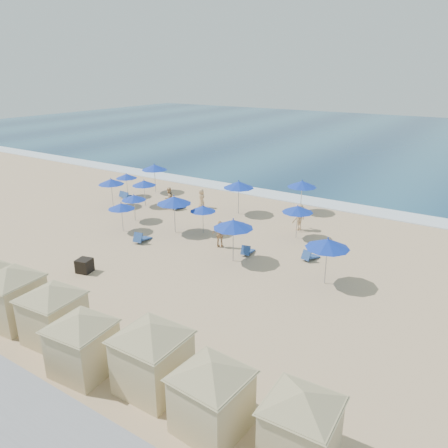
% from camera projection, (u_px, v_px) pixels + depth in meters
% --- Properties ---
extents(ground, '(160.00, 160.00, 0.00)m').
position_uv_depth(ground, '(161.00, 254.00, 26.81)').
color(ground, tan).
rests_on(ground, ground).
extents(ocean, '(160.00, 80.00, 0.06)m').
position_uv_depth(ocean, '(388.00, 139.00, 70.07)').
color(ocean, navy).
rests_on(ocean, ground).
extents(surf_line, '(160.00, 2.50, 0.08)m').
position_uv_depth(surf_line, '(276.00, 195.00, 38.99)').
color(surf_line, white).
rests_on(surf_line, ground).
extents(trash_bin, '(0.93, 0.93, 0.77)m').
position_uv_depth(trash_bin, '(84.00, 266.00, 24.28)').
color(trash_bin, black).
rests_on(trash_bin, ground).
extents(cabana_1, '(4.68, 4.68, 2.95)m').
position_uv_depth(cabana_1, '(11.00, 288.00, 19.04)').
color(cabana_1, beige).
rests_on(cabana_1, ground).
extents(cabana_2, '(4.44, 4.44, 2.79)m').
position_uv_depth(cabana_2, '(52.00, 306.00, 17.79)').
color(cabana_2, beige).
rests_on(cabana_2, ground).
extents(cabana_3, '(4.28, 4.28, 2.69)m').
position_uv_depth(cabana_3, '(81.00, 336.00, 15.89)').
color(cabana_3, beige).
rests_on(cabana_3, ground).
extents(cabana_4, '(4.65, 4.65, 2.92)m').
position_uv_depth(cabana_4, '(152.00, 348.00, 14.99)').
color(cabana_4, beige).
rests_on(cabana_4, ground).
extents(cabana_5, '(4.35, 4.35, 2.73)m').
position_uv_depth(cabana_5, '(212.00, 387.00, 13.31)').
color(cabana_5, beige).
rests_on(cabana_5, ground).
extents(cabana_6, '(4.17, 4.17, 2.62)m').
position_uv_depth(cabana_6, '(302.00, 417.00, 12.24)').
color(cabana_6, beige).
rests_on(cabana_6, ground).
extents(umbrella_0, '(1.86, 1.86, 2.12)m').
position_uv_depth(umbrella_0, '(126.00, 176.00, 38.22)').
color(umbrella_0, '#A5A8AD').
rests_on(umbrella_0, ground).
extents(umbrella_1, '(2.10, 2.10, 2.39)m').
position_uv_depth(umbrella_1, '(111.00, 182.00, 35.39)').
color(umbrella_1, '#A5A8AD').
rests_on(umbrella_1, ground).
extents(umbrella_2, '(2.33, 2.33, 2.65)m').
position_uv_depth(umbrella_2, '(154.00, 167.00, 39.47)').
color(umbrella_2, '#A5A8AD').
rests_on(umbrella_2, ground).
extents(umbrella_3, '(1.85, 1.85, 2.11)m').
position_uv_depth(umbrella_3, '(121.00, 206.00, 29.92)').
color(umbrella_3, '#A5A8AD').
rests_on(umbrella_3, ground).
extents(umbrella_4, '(1.96, 1.96, 2.24)m').
position_uv_depth(umbrella_4, '(144.00, 183.00, 35.52)').
color(umbrella_4, '#A5A8AD').
rests_on(umbrella_4, ground).
extents(umbrella_5, '(1.81, 1.81, 2.06)m').
position_uv_depth(umbrella_5, '(134.00, 198.00, 32.04)').
color(umbrella_5, '#A5A8AD').
rests_on(umbrella_5, ground).
extents(umbrella_6, '(1.79, 1.79, 2.04)m').
position_uv_depth(umbrella_6, '(203.00, 209.00, 29.59)').
color(umbrella_6, '#A5A8AD').
rests_on(umbrella_6, ground).
extents(umbrella_7, '(2.37, 2.37, 2.70)m').
position_uv_depth(umbrella_7, '(239.00, 185.00, 33.41)').
color(umbrella_7, '#A5A8AD').
rests_on(umbrella_7, ground).
extents(umbrella_8, '(2.35, 2.35, 2.67)m').
position_uv_depth(umbrella_8, '(233.00, 224.00, 25.03)').
color(umbrella_8, '#A5A8AD').
rests_on(umbrella_8, ground).
extents(umbrella_9, '(2.30, 2.30, 2.62)m').
position_uv_depth(umbrella_9, '(302.00, 184.00, 33.89)').
color(umbrella_9, '#A5A8AD').
rests_on(umbrella_9, ground).
extents(umbrella_10, '(2.07, 2.07, 2.35)m').
position_uv_depth(umbrella_10, '(298.00, 209.00, 28.60)').
color(umbrella_10, '#A5A8AD').
rests_on(umbrella_10, ground).
extents(umbrella_11, '(2.30, 2.30, 2.62)m').
position_uv_depth(umbrella_11, '(328.00, 244.00, 22.34)').
color(umbrella_11, '#A5A8AD').
rests_on(umbrella_11, ground).
extents(umbrella_12, '(2.36, 2.36, 2.69)m').
position_uv_depth(umbrella_12, '(174.00, 200.00, 29.52)').
color(umbrella_12, '#A5A8AD').
rests_on(umbrella_12, ground).
extents(beach_chair_0, '(0.51, 1.12, 0.62)m').
position_uv_depth(beach_chair_0, '(124.00, 195.00, 38.51)').
color(beach_chair_0, navy).
rests_on(beach_chair_0, ground).
extents(beach_chair_1, '(0.77, 1.35, 0.70)m').
position_uv_depth(beach_chair_1, '(129.00, 197.00, 37.87)').
color(beach_chair_1, navy).
rests_on(beach_chair_1, ground).
extents(beach_chair_2, '(0.64, 1.29, 0.69)m').
position_uv_depth(beach_chair_2, '(177.00, 206.00, 35.17)').
color(beach_chair_2, navy).
rests_on(beach_chair_2, ground).
extents(beach_chair_3, '(0.82, 1.47, 0.76)m').
position_uv_depth(beach_chair_3, '(141.00, 238.00, 28.53)').
color(beach_chair_3, navy).
rests_on(beach_chair_3, ground).
extents(beach_chair_4, '(0.78, 1.33, 0.69)m').
position_uv_depth(beach_chair_4, '(247.00, 251.00, 26.63)').
color(beach_chair_4, navy).
rests_on(beach_chair_4, ground).
extents(beach_chair_5, '(0.82, 1.33, 0.68)m').
position_uv_depth(beach_chair_5, '(309.00, 256.00, 25.87)').
color(beach_chair_5, navy).
rests_on(beach_chair_5, ground).
extents(beachgoer_0, '(0.76, 0.93, 1.76)m').
position_uv_depth(beachgoer_0, '(169.00, 198.00, 35.11)').
color(beachgoer_0, tan).
rests_on(beachgoer_0, ground).
extents(beachgoer_1, '(1.10, 0.75, 1.73)m').
position_uv_depth(beachgoer_1, '(220.00, 234.00, 27.50)').
color(beachgoer_1, tan).
rests_on(beachgoer_1, ground).
extents(beachgoer_2, '(0.97, 1.35, 1.88)m').
position_uv_depth(beachgoer_2, '(299.00, 217.00, 30.50)').
color(beachgoer_2, tan).
rests_on(beachgoer_2, ground).
extents(beachgoer_3, '(0.91, 0.85, 1.56)m').
position_uv_depth(beachgoer_3, '(201.00, 198.00, 35.44)').
color(beachgoer_3, tan).
rests_on(beachgoer_3, ground).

